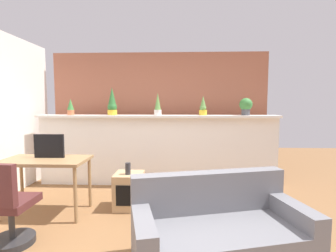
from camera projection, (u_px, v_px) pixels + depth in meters
name	position (u px, v px, depth m)	size (l,w,h in m)	color
ground_plane	(142.00, 246.00, 2.57)	(12.00, 12.00, 0.00)	brown
divider_wall	(157.00, 151.00, 4.51)	(4.29, 0.16, 1.24)	white
plant_shelf	(157.00, 116.00, 4.41)	(4.29, 0.33, 0.04)	white
brick_wall_behind	(160.00, 115.00, 5.05)	(4.29, 0.10, 2.50)	#AD664C
potted_plant_0	(71.00, 107.00, 4.44)	(0.12, 0.12, 0.29)	#C66B42
potted_plant_1	(112.00, 103.00, 4.45)	(0.17, 0.17, 0.50)	gold
potted_plant_2	(158.00, 105.00, 4.37)	(0.13, 0.13, 0.39)	silver
potted_plant_3	(203.00, 107.00, 4.39)	(0.14, 0.14, 0.35)	gold
potted_plant_4	(246.00, 106.00, 4.35)	(0.22, 0.22, 0.30)	#4C4C51
desk	(45.00, 165.00, 3.29)	(1.10, 0.60, 0.75)	#99754C
tv_monitor	(49.00, 146.00, 3.35)	(0.40, 0.04, 0.32)	black
office_chair	(7.00, 211.00, 2.52)	(0.46, 0.46, 0.91)	#262628
side_cube_shelf	(129.00, 191.00, 3.51)	(0.40, 0.41, 0.50)	tan
vase_on_shelf	(128.00, 168.00, 3.44)	(0.08, 0.08, 0.16)	#2D2D33
couch	(219.00, 235.00, 2.26)	(1.70, 1.11, 0.80)	slate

